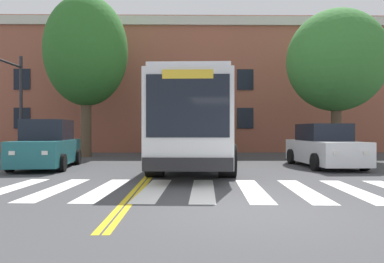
% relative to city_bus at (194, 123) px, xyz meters
% --- Properties ---
extents(ground_plane, '(120.00, 120.00, 0.00)m').
position_rel_city_bus_xyz_m(ground_plane, '(0.87, -8.74, -1.84)').
color(ground_plane, '#424244').
extents(crosswalk, '(13.24, 4.37, 0.01)m').
position_rel_city_bus_xyz_m(crosswalk, '(1.35, -6.37, -1.83)').
color(crosswalk, white).
rests_on(crosswalk, ground).
extents(lane_line_yellow_inner, '(0.12, 36.00, 0.01)m').
position_rel_city_bus_xyz_m(lane_line_yellow_inner, '(-1.64, 7.63, -1.83)').
color(lane_line_yellow_inner, gold).
rests_on(lane_line_yellow_inner, ground).
extents(lane_line_yellow_outer, '(0.12, 36.00, 0.01)m').
position_rel_city_bus_xyz_m(lane_line_yellow_outer, '(-1.48, 7.63, -1.83)').
color(lane_line_yellow_outer, gold).
rests_on(lane_line_yellow_outer, ground).
extents(city_bus, '(3.30, 12.02, 3.37)m').
position_rel_city_bus_xyz_m(city_bus, '(0.00, 0.00, 0.00)').
color(city_bus, white).
rests_on(city_bus, ground).
extents(car_teal_near_lane, '(2.38, 4.76, 1.93)m').
position_rel_city_bus_xyz_m(car_teal_near_lane, '(-5.91, -0.70, -0.97)').
color(car_teal_near_lane, '#236B70').
rests_on(car_teal_near_lane, ground).
extents(car_white_far_lane, '(2.17, 4.81, 1.77)m').
position_rel_city_bus_xyz_m(car_white_far_lane, '(5.33, -0.43, -1.02)').
color(car_white_far_lane, white).
rests_on(car_white_far_lane, ground).
extents(car_black_behind_bus, '(2.23, 3.78, 1.88)m').
position_rel_city_bus_xyz_m(car_black_behind_bus, '(-0.12, 8.89, -0.98)').
color(car_black_behind_bus, black).
rests_on(car_black_behind_bus, ground).
extents(traffic_light_far_corner, '(0.38, 4.51, 5.24)m').
position_rel_city_bus_xyz_m(traffic_light_far_corner, '(-8.73, 1.28, 1.68)').
color(traffic_light_far_corner, '#28282D').
rests_on(traffic_light_far_corner, ground).
extents(street_tree_curbside_large, '(6.20, 6.42, 7.76)m').
position_rel_city_bus_xyz_m(street_tree_curbside_large, '(7.43, 3.55, 3.27)').
color(street_tree_curbside_large, brown).
rests_on(street_tree_curbside_large, ground).
extents(street_tree_curbside_small, '(5.26, 5.19, 9.19)m').
position_rel_city_bus_xyz_m(street_tree_curbside_small, '(-6.07, 5.63, 4.17)').
color(street_tree_curbside_small, brown).
rests_on(street_tree_curbside_small, ground).
extents(building_facade, '(37.56, 8.58, 9.31)m').
position_rel_city_bus_xyz_m(building_facade, '(3.62, 13.72, 2.83)').
color(building_facade, '#9E5642').
rests_on(building_facade, ground).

